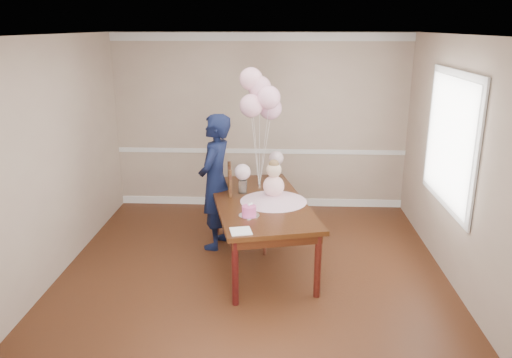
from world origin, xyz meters
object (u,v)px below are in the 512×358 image
object	(u,v)px
dining_chair_seat	(248,213)
woman	(215,182)
birthday_cake	(249,211)
dining_table_top	(260,202)

from	to	relation	value
dining_chair_seat	woman	world-z (taller)	woman
birthday_cake	dining_chair_seat	xyz separation A→B (m)	(-0.07, 0.83, -0.35)
dining_chair_seat	dining_table_top	bearing A→B (deg)	-69.85
birthday_cake	dining_chair_seat	size ratio (longest dim) A/B	0.32
birthday_cake	woman	distance (m)	1.04
birthday_cake	woman	xyz separation A→B (m)	(-0.48, 0.92, 0.03)
dining_table_top	birthday_cake	size ratio (longest dim) A/B	13.33
dining_table_top	dining_chair_seat	xyz separation A→B (m)	(-0.17, 0.32, -0.26)
birthday_cake	woman	size ratio (longest dim) A/B	0.09
dining_table_top	dining_chair_seat	bearing A→B (deg)	104.11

